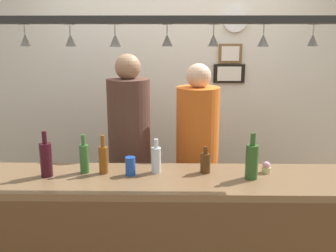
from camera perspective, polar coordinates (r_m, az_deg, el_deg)
name	(u,v)px	position (r m, az deg, el deg)	size (l,w,h in m)	color
back_wall	(170,92)	(3.82, 0.23, 5.07)	(4.40, 0.06, 2.60)	silver
bar_counter	(167,233)	(2.50, -0.22, -15.48)	(2.70, 0.55, 0.97)	brown
overhead_glass_rack	(167,20)	(2.38, -0.15, 15.36)	(2.20, 0.36, 0.04)	black
hanging_wineglass_far_left	(25,39)	(2.59, -20.35, 11.93)	(0.07, 0.07, 0.13)	silver
hanging_wineglass_left	(70,39)	(2.48, -14.21, 12.31)	(0.07, 0.07, 0.13)	silver
hanging_wineglass_center_left	(115,39)	(2.39, -7.81, 12.55)	(0.07, 0.07, 0.13)	silver
hanging_wineglass_center	(167,39)	(2.43, -0.19, 12.69)	(0.07, 0.07, 0.13)	silver
hanging_wineglass_center_right	(213,39)	(2.42, 6.73, 12.60)	(0.07, 0.07, 0.13)	silver
hanging_wineglass_right	(263,39)	(2.43, 13.89, 12.30)	(0.07, 0.07, 0.13)	silver
hanging_wineglass_far_right	(313,39)	(2.59, 20.59, 11.91)	(0.07, 0.07, 0.13)	silver
person_left_brown_shirt	(130,139)	(3.12, -5.70, -1.96)	(0.34, 0.34, 1.71)	#2D334C
person_middle_orange_shirt	(197,145)	(3.12, 4.35, -2.84)	(0.34, 0.34, 1.64)	#2D334C
bottle_beer_amber_tall	(103,159)	(2.58, -9.52, -4.79)	(0.06, 0.06, 0.26)	brown
bottle_beer_brown_stubby	(205,162)	(2.58, 5.54, -5.37)	(0.07, 0.07, 0.18)	#512D14
bottle_beer_green_import	(84,158)	(2.61, -12.27, -4.60)	(0.06, 0.06, 0.26)	#336B2D
bottle_wine_dark_red	(46,159)	(2.61, -17.57, -4.62)	(0.08, 0.08, 0.30)	#380F19
bottle_soda_clear	(156,159)	(2.56, -1.76, -4.91)	(0.06, 0.06, 0.23)	silver
bottle_champagne_green	(252,161)	(2.50, 12.28, -5.03)	(0.08, 0.08, 0.30)	#2D5623
drink_can	(130,166)	(2.54, -5.57, -5.90)	(0.07, 0.07, 0.12)	#1E4CB2
cupcake	(266,168)	(2.65, 14.31, -5.97)	(0.06, 0.06, 0.08)	beige
picture_frame_lower_pair	(229,74)	(3.79, 9.01, 7.65)	(0.30, 0.02, 0.18)	black
picture_frame_upper_small	(230,53)	(3.78, 9.18, 10.53)	(0.22, 0.02, 0.18)	brown
wall_clock	(235,20)	(3.78, 9.89, 15.14)	(0.22, 0.22, 0.03)	white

